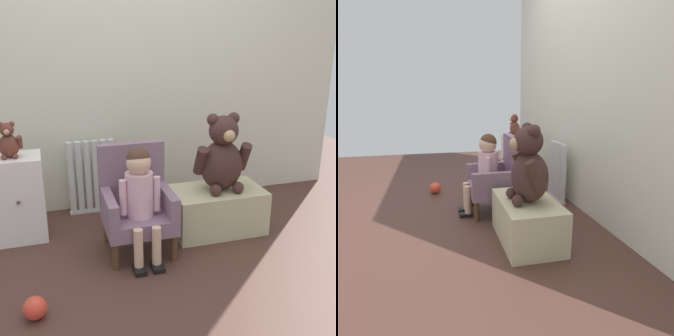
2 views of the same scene
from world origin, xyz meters
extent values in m
plane|color=#482C25|center=(0.00, 0.00, 0.00)|extent=(6.00, 6.00, 0.00)
cube|color=beige|center=(0.00, 1.23, 1.20)|extent=(3.80, 0.05, 2.40)
cylinder|color=silver|center=(-0.38, 1.11, 0.30)|extent=(0.05, 0.05, 0.55)
cylinder|color=silver|center=(-0.32, 1.11, 0.30)|extent=(0.05, 0.05, 0.55)
cylinder|color=silver|center=(-0.26, 1.11, 0.30)|extent=(0.05, 0.05, 0.55)
cylinder|color=silver|center=(-0.19, 1.11, 0.30)|extent=(0.05, 0.05, 0.55)
cylinder|color=silver|center=(-0.13, 1.11, 0.30)|extent=(0.05, 0.05, 0.55)
cylinder|color=silver|center=(-0.07, 1.11, 0.30)|extent=(0.05, 0.05, 0.55)
cube|color=silver|center=(-0.22, 1.11, 0.01)|extent=(0.37, 0.05, 0.02)
cube|color=white|center=(-0.74, 0.83, 0.29)|extent=(0.32, 0.28, 0.58)
sphere|color=#4C3823|center=(-0.74, 0.68, 0.32)|extent=(0.02, 0.02, 0.02)
cube|color=slate|center=(-0.02, 0.42, 0.22)|extent=(0.43, 0.41, 0.10)
cube|color=slate|center=(-0.02, 0.59, 0.47)|extent=(0.43, 0.06, 0.41)
cube|color=slate|center=(-0.21, 0.42, 0.34)|extent=(0.06, 0.41, 0.14)
cube|color=slate|center=(0.16, 0.42, 0.34)|extent=(0.06, 0.41, 0.14)
cylinder|color=#4C331E|center=(-0.21, 0.24, 0.09)|extent=(0.04, 0.04, 0.17)
cylinder|color=#4C331E|center=(0.16, 0.24, 0.09)|extent=(0.04, 0.04, 0.17)
cylinder|color=#4C331E|center=(-0.21, 0.59, 0.09)|extent=(0.04, 0.04, 0.17)
cylinder|color=#4C331E|center=(0.16, 0.59, 0.09)|extent=(0.04, 0.04, 0.17)
cylinder|color=beige|center=(-0.02, 0.38, 0.41)|extent=(0.17, 0.17, 0.28)
sphere|color=#D8AD8E|center=(-0.02, 0.38, 0.61)|extent=(0.15, 0.15, 0.15)
sphere|color=#472D1E|center=(-0.02, 0.38, 0.63)|extent=(0.14, 0.14, 0.14)
cylinder|color=#D8AD8E|center=(-0.08, 0.19, 0.15)|extent=(0.06, 0.06, 0.24)
cube|color=black|center=(-0.08, 0.17, 0.01)|extent=(0.07, 0.11, 0.03)
cylinder|color=#D8AD8E|center=(0.03, 0.19, 0.15)|extent=(0.06, 0.06, 0.24)
cube|color=black|center=(0.03, 0.17, 0.01)|extent=(0.07, 0.11, 0.03)
cylinder|color=beige|center=(-0.13, 0.36, 0.41)|extent=(0.04, 0.04, 0.22)
cylinder|color=beige|center=(0.08, 0.36, 0.41)|extent=(0.04, 0.04, 0.22)
cube|color=#BDB68C|center=(0.57, 0.55, 0.15)|extent=(0.64, 0.39, 0.31)
ellipsoid|color=#3F2722|center=(0.59, 0.55, 0.48)|extent=(0.29, 0.25, 0.35)
sphere|color=#3F2722|center=(0.59, 0.54, 0.73)|extent=(0.20, 0.20, 0.20)
sphere|color=tan|center=(0.59, 0.45, 0.71)|extent=(0.08, 0.08, 0.08)
sphere|color=#3F2722|center=(0.52, 0.55, 0.80)|extent=(0.08, 0.08, 0.08)
sphere|color=#3F2722|center=(0.67, 0.55, 0.80)|extent=(0.08, 0.08, 0.08)
cylinder|color=#3F2722|center=(0.44, 0.54, 0.53)|extent=(0.07, 0.15, 0.21)
cylinder|color=#3F2722|center=(0.75, 0.54, 0.53)|extent=(0.07, 0.15, 0.21)
sphere|color=#3F2722|center=(0.51, 0.45, 0.35)|extent=(0.08, 0.08, 0.08)
sphere|color=#3F2722|center=(0.68, 0.45, 0.35)|extent=(0.08, 0.08, 0.08)
ellipsoid|color=brown|center=(-0.77, 0.82, 0.66)|extent=(0.13, 0.11, 0.15)
sphere|color=brown|center=(-0.77, 0.81, 0.77)|extent=(0.09, 0.09, 0.09)
sphere|color=tan|center=(-0.77, 0.77, 0.76)|extent=(0.03, 0.03, 0.03)
sphere|color=brown|center=(-0.80, 0.82, 0.80)|extent=(0.03, 0.03, 0.03)
sphere|color=brown|center=(-0.74, 0.82, 0.80)|extent=(0.03, 0.03, 0.03)
cylinder|color=brown|center=(-0.84, 0.81, 0.68)|extent=(0.03, 0.07, 0.09)
cylinder|color=brown|center=(-0.70, 0.81, 0.68)|extent=(0.03, 0.07, 0.09)
sphere|color=brown|center=(-0.80, 0.77, 0.60)|extent=(0.03, 0.03, 0.03)
sphere|color=brown|center=(-0.73, 0.77, 0.60)|extent=(0.03, 0.03, 0.03)
sphere|color=red|center=(-0.67, -0.08, 0.06)|extent=(0.12, 0.12, 0.12)
camera|label=1|loc=(-0.54, -1.95, 1.40)|focal=45.00mm
camera|label=2|loc=(2.46, -0.06, 1.02)|focal=32.00mm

